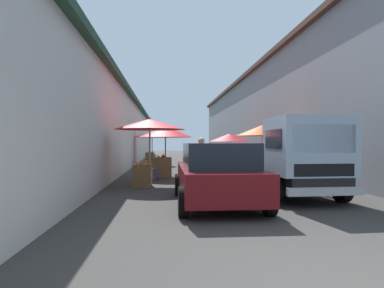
% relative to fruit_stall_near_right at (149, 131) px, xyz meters
% --- Properties ---
extents(ground, '(90.00, 90.00, 0.00)m').
position_rel_fruit_stall_near_right_xyz_m(ground, '(5.13, -2.45, -1.84)').
color(ground, '#3D3A38').
extents(building_left_whitewash, '(49.80, 7.50, 4.21)m').
position_rel_fruit_stall_near_right_xyz_m(building_left_whitewash, '(7.38, 4.90, 0.27)').
color(building_left_whitewash, silver).
rests_on(building_left_whitewash, ground).
extents(building_right_concrete, '(49.80, 7.50, 6.37)m').
position_rel_fruit_stall_near_right_xyz_m(building_right_concrete, '(7.38, -9.81, 1.35)').
color(building_right_concrete, gray).
rests_on(building_right_concrete, ground).
extents(fruit_stall_near_right, '(2.40, 2.40, 2.34)m').
position_rel_fruit_stall_near_right_xyz_m(fruit_stall_near_right, '(0.00, 0.00, 0.00)').
color(fruit_stall_near_right, '#9E9EA3').
rests_on(fruit_stall_near_right, ground).
extents(fruit_stall_far_left, '(2.33, 2.33, 2.24)m').
position_rel_fruit_stall_near_right_xyz_m(fruit_stall_far_left, '(2.90, -0.54, -0.15)').
color(fruit_stall_far_left, '#9E9EA3').
rests_on(fruit_stall_far_left, ground).
extents(fruit_stall_near_left, '(2.33, 2.33, 2.31)m').
position_rel_fruit_stall_near_right_xyz_m(fruit_stall_near_left, '(2.80, -4.73, -0.11)').
color(fruit_stall_near_left, '#9E9EA3').
rests_on(fruit_stall_near_left, ground).
extents(fruit_stall_far_right, '(2.54, 2.54, 2.09)m').
position_rel_fruit_stall_near_right_xyz_m(fruit_stall_far_right, '(8.37, -4.45, -0.24)').
color(fruit_stall_far_right, '#9E9EA3').
rests_on(fruit_stall_far_right, ground).
extents(fruit_stall_mid_lane, '(2.46, 2.46, 2.20)m').
position_rel_fruit_stall_near_right_xyz_m(fruit_stall_mid_lane, '(10.27, 0.32, -0.11)').
color(fruit_stall_mid_lane, '#9E9EA3').
rests_on(fruit_stall_mid_lane, ground).
extents(hatchback_car, '(3.92, 1.94, 1.45)m').
position_rel_fruit_stall_near_right_xyz_m(hatchback_car, '(-3.48, -1.78, -1.10)').
color(hatchback_car, '#600F14').
rests_on(hatchback_car, ground).
extents(delivery_truck, '(4.98, 2.12, 2.08)m').
position_rel_fruit_stall_near_right_xyz_m(delivery_truck, '(-2.80, -3.98, -0.80)').
color(delivery_truck, black).
rests_on(delivery_truck, ground).
extents(vendor_by_crates, '(0.25, 0.64, 1.62)m').
position_rel_fruit_stall_near_right_xyz_m(vendor_by_crates, '(-0.95, -1.68, -0.91)').
color(vendor_by_crates, '#665B4C').
rests_on(vendor_by_crates, ground).
extents(parked_scooter, '(1.69, 0.32, 1.14)m').
position_rel_fruit_stall_near_right_xyz_m(parked_scooter, '(1.21, -4.48, -1.39)').
color(parked_scooter, black).
rests_on(parked_scooter, ground).
extents(plastic_stool, '(0.30, 0.30, 0.43)m').
position_rel_fruit_stall_near_right_xyz_m(plastic_stool, '(1.74, -0.17, -1.52)').
color(plastic_stool, '#194CB2').
rests_on(plastic_stool, ground).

